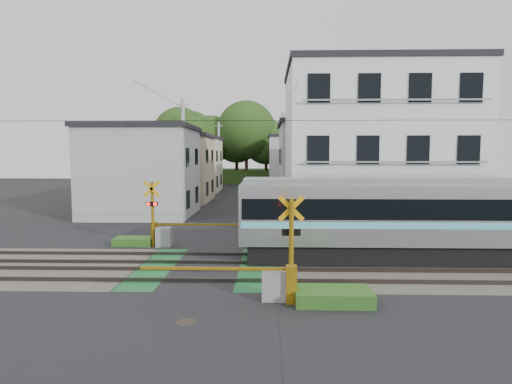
{
  "coord_description": "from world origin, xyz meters",
  "views": [
    {
      "loc": [
        2.32,
        -15.82,
        4.26
      ],
      "look_at": [
        1.74,
        5.0,
        2.43
      ],
      "focal_mm": 30.0,
      "sensor_mm": 36.0,
      "label": 1
    }
  ],
  "objects_px": {
    "crossing_signal_far": "(162,231)",
    "crossing_signal_near": "(277,277)",
    "apartment_block": "(374,148)",
    "manhole_cover": "(186,322)",
    "pedestrian": "(243,186)"
  },
  "relations": [
    {
      "from": "apartment_block",
      "to": "pedestrian",
      "type": "xyz_separation_m",
      "value": [
        -8.95,
        21.39,
        -3.78
      ]
    },
    {
      "from": "crossing_signal_near",
      "to": "crossing_signal_far",
      "type": "xyz_separation_m",
      "value": [
        -5.17,
        7.31,
        0.0
      ]
    },
    {
      "from": "apartment_block",
      "to": "pedestrian",
      "type": "distance_m",
      "value": 23.49
    },
    {
      "from": "pedestrian",
      "to": "crossing_signal_near",
      "type": "bearing_deg",
      "value": 100.02
    },
    {
      "from": "crossing_signal_far",
      "to": "pedestrian",
      "type": "height_order",
      "value": "crossing_signal_far"
    },
    {
      "from": "crossing_signal_far",
      "to": "crossing_signal_near",
      "type": "bearing_deg",
      "value": -54.71
    },
    {
      "from": "pedestrian",
      "to": "manhole_cover",
      "type": "height_order",
      "value": "pedestrian"
    },
    {
      "from": "crossing_signal_far",
      "to": "manhole_cover",
      "type": "xyz_separation_m",
      "value": [
        2.84,
        -9.01,
        -0.7
      ]
    },
    {
      "from": "manhole_cover",
      "to": "apartment_block",
      "type": "bearing_deg",
      "value": 60.94
    },
    {
      "from": "crossing_signal_near",
      "to": "apartment_block",
      "type": "bearing_deg",
      "value": 65.78
    },
    {
      "from": "crossing_signal_far",
      "to": "apartment_block",
      "type": "height_order",
      "value": "apartment_block"
    },
    {
      "from": "manhole_cover",
      "to": "crossing_signal_near",
      "type": "bearing_deg",
      "value": 36.1
    },
    {
      "from": "crossing_signal_far",
      "to": "apartment_block",
      "type": "relative_size",
      "value": 0.46
    },
    {
      "from": "pedestrian",
      "to": "manhole_cover",
      "type": "xyz_separation_m",
      "value": [
        0.7,
        -36.24,
        -0.86
      ]
    },
    {
      "from": "pedestrian",
      "to": "manhole_cover",
      "type": "relative_size",
      "value": 3.42
    }
  ]
}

